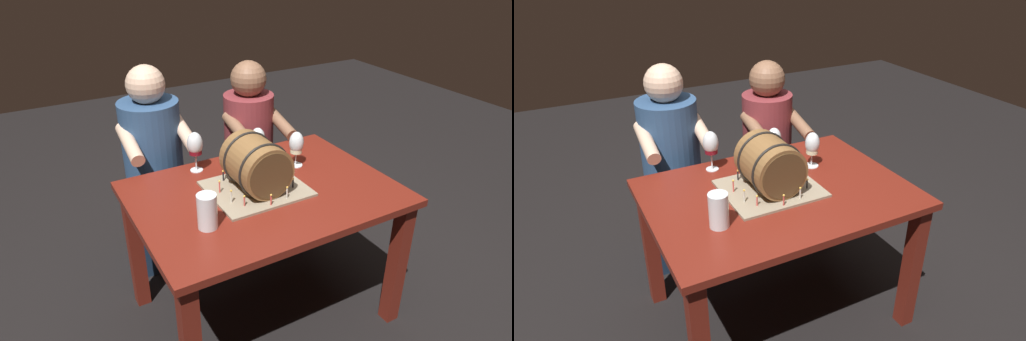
# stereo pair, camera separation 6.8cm
# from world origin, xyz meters

# --- Properties ---
(ground_plane) EXTENTS (8.00, 8.00, 0.00)m
(ground_plane) POSITION_xyz_m (0.00, 0.00, 0.00)
(ground_plane) COLOR black
(dining_table) EXTENTS (1.20, 0.87, 0.73)m
(dining_table) POSITION_xyz_m (0.00, 0.00, 0.61)
(dining_table) COLOR maroon
(dining_table) RESTS_ON ground
(barrel_cake) EXTENTS (0.44, 0.38, 0.26)m
(barrel_cake) POSITION_xyz_m (-0.03, 0.03, 0.85)
(barrel_cake) COLOR gray
(barrel_cake) RESTS_ON dining_table
(wine_glass_red) EXTENTS (0.08, 0.08, 0.21)m
(wine_glass_red) POSITION_xyz_m (-0.19, 0.34, 0.87)
(wine_glass_red) COLOR white
(wine_glass_red) RESTS_ON dining_table
(wine_glass_white) EXTENTS (0.07, 0.07, 0.18)m
(wine_glass_white) POSITION_xyz_m (0.27, 0.15, 0.84)
(wine_glass_white) COLOR white
(wine_glass_white) RESTS_ON dining_table
(wine_glass_amber) EXTENTS (0.07, 0.07, 0.18)m
(wine_glass_amber) POSITION_xyz_m (0.14, 0.30, 0.84)
(wine_glass_amber) COLOR white
(wine_glass_amber) RESTS_ON dining_table
(beer_pint) EXTENTS (0.08, 0.08, 0.15)m
(beer_pint) POSITION_xyz_m (-0.35, -0.14, 0.80)
(beer_pint) COLOR white
(beer_pint) RESTS_ON dining_table
(person_seated_left) EXTENTS (0.37, 0.46, 1.20)m
(person_seated_left) POSITION_xyz_m (-0.30, 0.70, 0.55)
(person_seated_left) COLOR #1B2D46
(person_seated_left) RESTS_ON ground
(person_seated_right) EXTENTS (0.35, 0.45, 1.14)m
(person_seated_right) POSITION_xyz_m (0.30, 0.70, 0.51)
(person_seated_right) COLOR #4C1B1E
(person_seated_right) RESTS_ON ground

